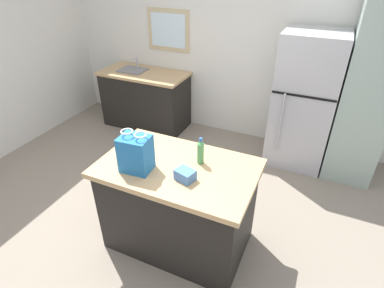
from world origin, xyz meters
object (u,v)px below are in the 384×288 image
(bottle, at_px, (201,152))
(shopping_bag, at_px, (136,153))
(kitchen_island, at_px, (179,206))
(small_box, at_px, (185,175))
(refrigerator, at_px, (304,102))
(tall_cabinet, at_px, (370,88))

(bottle, bearing_deg, shopping_bag, -145.76)
(kitchen_island, relative_size, small_box, 9.08)
(kitchen_island, height_order, refrigerator, refrigerator)
(refrigerator, bearing_deg, kitchen_island, -112.04)
(kitchen_island, relative_size, shopping_bag, 3.83)
(small_box, relative_size, bottle, 0.60)
(small_box, bearing_deg, refrigerator, 72.66)
(shopping_bag, bearing_deg, tall_cabinet, 50.85)
(kitchen_island, height_order, bottle, bottle)
(shopping_bag, bearing_deg, bottle, 34.24)
(refrigerator, xyz_separation_m, shopping_bag, (-1.08, -2.14, 0.21))
(refrigerator, distance_m, bottle, 1.95)
(tall_cabinet, relative_size, bottle, 9.34)
(refrigerator, height_order, small_box, refrigerator)
(tall_cabinet, bearing_deg, bottle, -125.25)
(shopping_bag, height_order, small_box, shopping_bag)
(tall_cabinet, height_order, bottle, tall_cabinet)
(kitchen_island, distance_m, refrigerator, 2.15)
(bottle, bearing_deg, refrigerator, 70.90)
(small_box, height_order, bottle, bottle)
(refrigerator, bearing_deg, tall_cabinet, 0.02)
(small_box, distance_m, bottle, 0.27)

